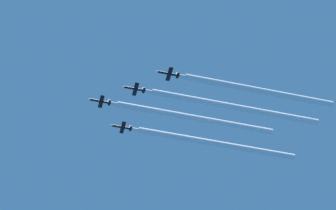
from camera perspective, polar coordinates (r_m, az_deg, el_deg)
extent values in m
cylinder|color=black|center=(290.47, -5.77, 0.32)|extent=(1.01, 8.73, 1.01)
cone|color=silver|center=(290.23, -6.76, 0.50)|extent=(0.96, 1.47, 0.96)
ellipsoid|color=black|center=(290.69, -6.13, 0.44)|extent=(0.56, 2.02, 0.45)
cube|color=black|center=(290.44, -5.68, 0.29)|extent=(7.35, 1.75, 0.11)
cube|color=black|center=(290.72, -5.00, 0.18)|extent=(3.12, 1.01, 0.11)
cube|color=silver|center=(291.68, -5.00, 0.35)|extent=(0.09, 1.19, 1.56)
cylinder|color=black|center=(290.77, -4.88, 0.16)|extent=(0.76, 0.55, 0.76)
cylinder|color=black|center=(282.99, -2.85, 1.38)|extent=(1.01, 8.73, 1.01)
cone|color=silver|center=(282.51, -3.86, 1.57)|extent=(0.96, 1.47, 0.96)
ellipsoid|color=black|center=(283.12, -3.23, 1.51)|extent=(0.56, 2.02, 0.45)
cube|color=black|center=(282.97, -2.77, 1.36)|extent=(7.35, 1.75, 0.11)
cube|color=black|center=(283.42, -2.07, 1.24)|extent=(3.12, 1.01, 0.11)
cube|color=silver|center=(284.39, -2.08, 1.41)|extent=(0.09, 1.19, 1.56)
cylinder|color=black|center=(283.50, -1.94, 1.22)|extent=(0.76, 0.55, 0.76)
cylinder|color=black|center=(298.84, -3.94, -1.89)|extent=(1.01, 8.73, 1.01)
cone|color=silver|center=(298.40, -4.90, -1.72)|extent=(0.96, 1.47, 0.96)
ellipsoid|color=black|center=(298.97, -4.29, -1.77)|extent=(0.56, 2.02, 0.45)
cube|color=black|center=(298.82, -3.86, -1.91)|extent=(7.35, 1.75, 0.11)
cube|color=black|center=(299.23, -3.19, -2.02)|extent=(3.12, 1.01, 0.11)
cube|color=silver|center=(300.16, -3.20, -1.85)|extent=(0.09, 1.19, 1.56)
cylinder|color=black|center=(299.30, -3.08, -2.04)|extent=(0.76, 0.55, 0.76)
cylinder|color=black|center=(276.10, 0.03, 2.67)|extent=(1.01, 8.73, 1.01)
cone|color=silver|center=(275.39, -1.00, 2.87)|extent=(0.96, 1.47, 0.96)
ellipsoid|color=black|center=(276.16, -0.36, 2.80)|extent=(0.56, 2.02, 0.45)
cube|color=black|center=(276.10, 0.12, 2.65)|extent=(7.35, 1.75, 0.11)
cube|color=black|center=(276.71, 0.83, 2.52)|extent=(3.12, 1.01, 0.11)
cube|color=silver|center=(277.70, 0.81, 2.69)|extent=(0.09, 1.19, 1.56)
cylinder|color=black|center=(276.81, 0.96, 2.50)|extent=(0.76, 0.55, 0.76)
cylinder|color=white|center=(294.59, 1.02, -0.89)|extent=(1.45, 61.48, 1.45)
cylinder|color=white|center=(295.97, 2.40, -1.14)|extent=(2.76, 70.70, 2.76)
cylinder|color=white|center=(289.17, 4.36, 0.06)|extent=(1.45, 64.91, 1.45)
cylinder|color=white|center=(291.05, 5.83, -0.21)|extent=(2.76, 74.64, 2.76)
cylinder|color=white|center=(304.49, 2.86, -3.06)|extent=(1.45, 64.05, 1.45)
cylinder|color=white|center=(306.22, 4.24, -3.30)|extent=(2.76, 73.66, 2.76)
cylinder|color=white|center=(282.83, 6.52, 1.44)|extent=(1.45, 56.42, 1.45)
cylinder|color=white|center=(284.67, 7.81, 1.19)|extent=(2.76, 64.89, 2.76)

